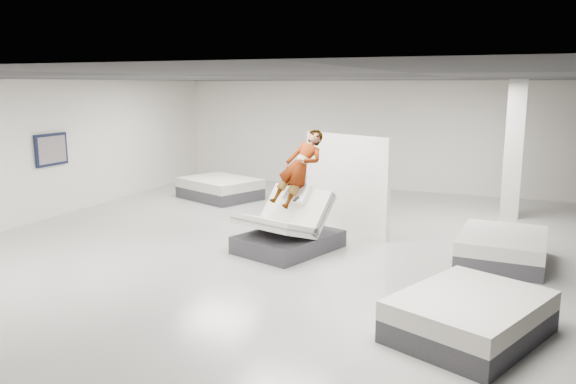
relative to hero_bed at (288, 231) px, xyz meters
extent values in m
plane|color=#B4B2AA|center=(-0.18, -0.03, -0.37)|extent=(14.00, 14.00, 0.00)
plane|color=#242427|center=(-0.18, -0.03, 2.83)|extent=(14.00, 14.00, 0.00)
cube|color=silver|center=(-0.18, 6.97, 1.23)|extent=(12.00, 0.04, 3.20)
cube|color=silver|center=(-6.18, -0.03, 1.23)|extent=(0.04, 14.00, 3.20)
cube|color=#3C3B41|center=(0.01, 0.04, -0.21)|extent=(1.88, 2.17, 0.32)
cube|color=silver|center=(0.08, 0.23, 0.37)|extent=(1.53, 1.13, 0.84)
cube|color=slate|center=(0.08, 0.23, 0.37)|extent=(1.51, 1.02, 0.75)
cube|color=silver|center=(-0.12, -0.35, 0.18)|extent=(1.60, 1.32, 0.46)
cube|color=slate|center=(-0.12, -0.35, 0.18)|extent=(1.60, 1.30, 0.30)
cube|color=white|center=(0.09, 0.27, 0.68)|extent=(0.58, 0.47, 0.37)
imported|color=slate|center=(0.11, 0.32, 0.84)|extent=(1.08, 1.73, 1.13)
cube|color=black|center=(0.20, -0.08, 0.65)|extent=(0.09, 0.15, 0.08)
cube|color=white|center=(0.60, 1.76, 0.66)|extent=(2.09, 1.09, 2.07)
cube|color=#3C3B41|center=(3.77, 0.78, -0.23)|extent=(1.50, 1.94, 0.28)
cube|color=silver|center=(3.77, 0.78, 0.02)|extent=(1.50, 1.94, 0.23)
cube|color=#3C3B41|center=(3.49, -2.56, -0.23)|extent=(2.09, 2.34, 0.29)
cube|color=silver|center=(3.49, -2.56, 0.04)|extent=(2.09, 2.34, 0.24)
cube|color=#3C3B41|center=(-3.59, 3.86, -0.22)|extent=(2.45, 2.18, 0.30)
cube|color=silver|center=(-3.59, 3.86, 0.06)|extent=(2.45, 2.18, 0.25)
cube|color=silver|center=(3.82, 4.47, 1.23)|extent=(0.40, 0.40, 3.20)
cube|color=black|center=(-6.12, 0.47, 1.23)|extent=(0.05, 0.95, 0.75)
cube|color=#9D8268|center=(-6.09, 0.47, 1.23)|extent=(0.02, 0.82, 0.62)
camera|label=1|loc=(3.87, -9.45, 2.71)|focal=35.00mm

